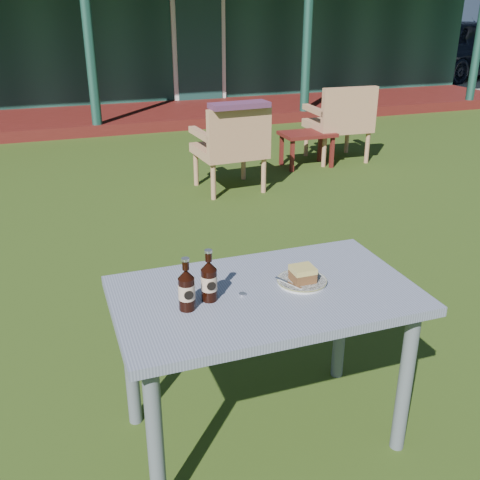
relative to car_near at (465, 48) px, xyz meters
name	(u,v)px	position (x,y,z in m)	size (l,w,h in m)	color
ground	(178,279)	(-9.29, -8.39, -0.72)	(80.00, 80.00, 0.00)	#334916
pavilion	(65,10)	(-9.29, 1.00, 0.89)	(15.80, 8.30, 3.45)	#183F34
car_near	(465,48)	(0.00, 0.00, 0.00)	(1.70, 4.23, 1.44)	black
cafe_table	(265,313)	(-9.29, -9.99, -0.10)	(1.20, 0.70, 0.72)	slate
plate	(302,281)	(-9.13, -9.98, 0.01)	(0.20, 0.20, 0.01)	silver
cake_slice	(303,274)	(-9.13, -9.98, 0.05)	(0.09, 0.09, 0.06)	brown
fork	(288,283)	(-9.19, -9.99, 0.02)	(0.01, 0.14, 0.00)	silver
cola_bottle_near	(209,280)	(-9.52, -9.98, 0.08)	(0.06, 0.06, 0.21)	black
cola_bottle_far	(187,289)	(-9.62, -10.02, 0.08)	(0.06, 0.06, 0.21)	black
bottle_cap	(242,294)	(-9.39, -9.99, 0.00)	(0.03, 0.03, 0.01)	silver
armchair_left	(232,144)	(-8.30, -6.65, -0.23)	(0.68, 0.64, 0.86)	tan
armchair_right	(341,119)	(-6.72, -5.98, -0.22)	(0.69, 0.65, 0.89)	tan
floral_throw	(239,105)	(-8.29, -6.83, 0.17)	(0.56, 0.21, 0.05)	#572C4B
side_table	(307,137)	(-7.19, -6.06, -0.38)	(0.60, 0.40, 0.40)	#581815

